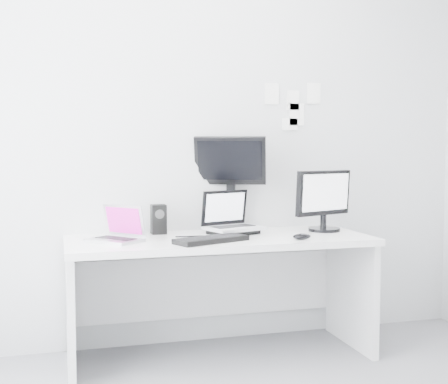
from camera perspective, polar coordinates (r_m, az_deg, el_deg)
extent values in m
plane|color=#B4B6B8|center=(3.84, -1.78, 5.59)|extent=(3.60, 0.00, 3.60)
cube|color=white|center=(3.61, -0.40, -10.10)|extent=(1.80, 0.70, 0.73)
cube|color=#ACACB0|center=(3.39, -10.52, -2.93)|extent=(0.35, 0.36, 0.22)
cube|color=black|center=(3.68, -6.32, -2.62)|extent=(0.11, 0.11, 0.18)
cube|color=silver|center=(3.64, 1.00, -1.93)|extent=(0.39, 0.35, 0.27)
cube|color=black|center=(3.83, 0.63, 0.97)|extent=(0.49, 0.33, 0.62)
cube|color=black|center=(3.82, 9.65, -0.74)|extent=(0.48, 0.34, 0.40)
cube|color=black|center=(3.34, -1.23, -4.60)|extent=(0.46, 0.31, 0.03)
ellipsoid|color=black|center=(3.46, 7.50, -4.27)|extent=(0.12, 0.08, 0.04)
cube|color=white|center=(3.98, 4.62, 9.41)|extent=(0.10, 0.00, 0.14)
cube|color=white|center=(4.03, 6.64, 8.76)|extent=(0.09, 0.00, 0.13)
cube|color=white|center=(4.09, 8.62, 9.37)|extent=(0.10, 0.00, 0.14)
cube|color=white|center=(4.01, 6.36, 6.50)|extent=(0.11, 0.00, 0.08)
cube|color=white|center=(4.03, 7.02, 7.43)|extent=(0.10, 0.00, 0.15)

